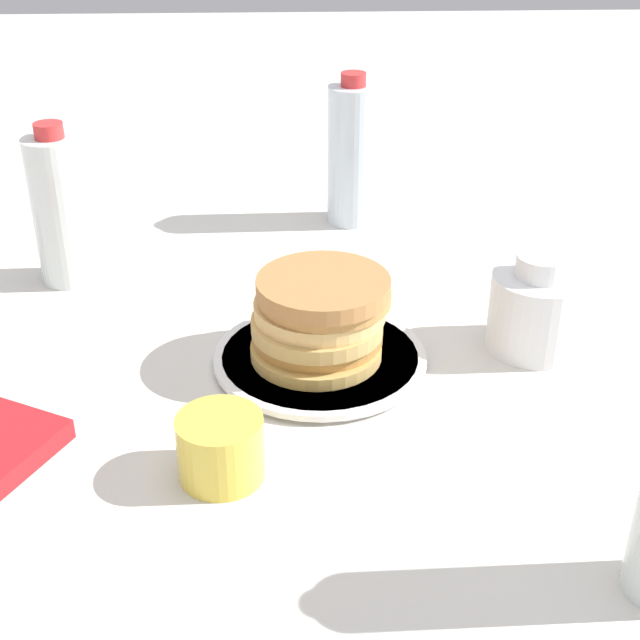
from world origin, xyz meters
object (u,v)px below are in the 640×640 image
at_px(juice_glass, 221,447).
at_px(water_bottle_mid, 352,154).
at_px(pancake_stack, 320,316).
at_px(water_bottle_near, 61,209).
at_px(plate, 320,358).
at_px(cream_jug, 536,309).

bearing_deg(juice_glass, water_bottle_mid, -105.14).
height_order(pancake_stack, water_bottle_mid, water_bottle_mid).
relative_size(juice_glass, water_bottle_near, 0.38).
relative_size(juice_glass, water_bottle_mid, 0.36).
xyz_separation_m(pancake_stack, water_bottle_mid, (-0.06, -0.39, 0.04)).
distance_m(plate, juice_glass, 0.21).
bearing_deg(plate, cream_jug, -173.54).
relative_size(plate, water_bottle_near, 1.13).
xyz_separation_m(plate, cream_jug, (-0.24, -0.03, 0.04)).
relative_size(cream_jug, water_bottle_near, 0.55).
bearing_deg(water_bottle_mid, plate, 81.19).
bearing_deg(water_bottle_mid, water_bottle_near, 25.41).
distance_m(plate, water_bottle_near, 0.39).
height_order(juice_glass, water_bottle_near, water_bottle_near).
xyz_separation_m(pancake_stack, juice_glass, (0.09, 0.19, -0.03)).
xyz_separation_m(plate, water_bottle_mid, (-0.06, -0.39, 0.09)).
distance_m(juice_glass, cream_jug, 0.39).
xyz_separation_m(pancake_stack, cream_jug, (-0.24, -0.02, -0.01)).
relative_size(water_bottle_near, water_bottle_mid, 0.95).
bearing_deg(juice_glass, plate, -117.45).
distance_m(pancake_stack, cream_jug, 0.24).
height_order(pancake_stack, cream_jug, cream_jug).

